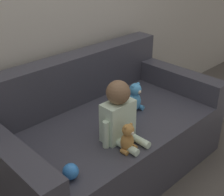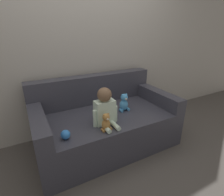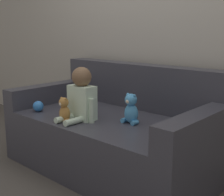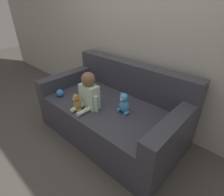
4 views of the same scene
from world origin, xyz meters
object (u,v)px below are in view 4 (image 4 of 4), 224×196
couch (113,112)px  plush_toy_side (124,104)px  person_baby (89,92)px  toy_ball (60,93)px  teddy_bear_brown (77,103)px

couch → plush_toy_side: couch is taller
person_baby → toy_ball: (-0.48, -0.09, -0.14)m
plush_toy_side → toy_ball: size_ratio=2.51×
couch → person_baby: person_baby is taller
couch → toy_ball: couch is taller
teddy_bear_brown → toy_ball: bearing=173.8°
person_baby → toy_ball: size_ratio=4.54×
person_baby → teddy_bear_brown: bearing=-112.4°
couch → toy_ball: 0.73m
plush_toy_side → toy_ball: bearing=-162.0°
couch → plush_toy_side: size_ratio=7.52×
teddy_bear_brown → toy_ball: (-0.42, 0.05, -0.05)m
person_baby → teddy_bear_brown: person_baby is taller
person_baby → teddy_bear_brown: size_ratio=2.17×
couch → teddy_bear_brown: couch is taller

